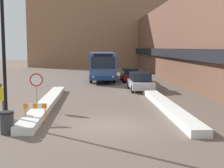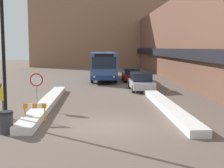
# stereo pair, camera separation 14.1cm
# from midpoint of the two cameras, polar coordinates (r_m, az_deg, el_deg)

# --- Properties ---
(ground_plane) EXTENTS (160.00, 160.00, 0.00)m
(ground_plane) POSITION_cam_midpoint_polar(r_m,az_deg,el_deg) (14.50, -0.46, -7.67)
(ground_plane) COLOR #66564C
(building_row_right) EXTENTS (5.50, 60.00, 8.76)m
(building_row_right) POSITION_cam_midpoint_polar(r_m,az_deg,el_deg) (39.48, 12.86, 7.61)
(building_row_right) COLOR brown
(building_row_right) RESTS_ON ground_plane
(building_backdrop_far) EXTENTS (26.00, 8.00, 17.38)m
(building_backdrop_far) POSITION_cam_midpoint_polar(r_m,az_deg,el_deg) (62.34, -2.25, 11.34)
(building_backdrop_far) COLOR #996B4C
(building_backdrop_far) RESTS_ON ground_plane
(snow_bank_left) EXTENTS (0.90, 13.36, 0.35)m
(snow_bank_left) POSITION_cam_midpoint_polar(r_m,az_deg,el_deg) (19.75, -11.58, -3.43)
(snow_bank_left) COLOR silver
(snow_bank_left) RESTS_ON ground_plane
(snow_bank_right) EXTENTS (0.90, 13.82, 0.36)m
(snow_bank_right) POSITION_cam_midpoint_polar(r_m,az_deg,el_deg) (19.45, 9.67, -3.54)
(snow_bank_right) COLOR silver
(snow_bank_right) RESTS_ON ground_plane
(city_bus) EXTENTS (2.66, 11.33, 3.06)m
(city_bus) POSITION_cam_midpoint_polar(r_m,az_deg,el_deg) (35.28, -1.54, 3.56)
(city_bus) COLOR #335193
(city_bus) RESTS_ON ground_plane
(parked_car_front) EXTENTS (1.82, 4.34, 1.50)m
(parked_car_front) POSITION_cam_midpoint_polar(r_m,az_deg,el_deg) (26.39, 5.47, 0.44)
(parked_car_front) COLOR #B7B7BC
(parked_car_front) RESTS_ON ground_plane
(parked_car_middle) EXTENTS (1.83, 4.31, 1.39)m
(parked_car_middle) POSITION_cam_midpoint_polar(r_m,az_deg,el_deg) (33.86, 3.65, 1.75)
(parked_car_middle) COLOR maroon
(parked_car_middle) RESTS_ON ground_plane
(stop_sign) EXTENTS (0.76, 0.08, 2.12)m
(stop_sign) POSITION_cam_midpoint_polar(r_m,az_deg,el_deg) (18.55, -13.42, 0.11)
(stop_sign) COLOR gray
(stop_sign) RESTS_ON ground_plane
(street_lamp) EXTENTS (1.46, 0.36, 6.43)m
(street_lamp) POSITION_cam_midpoint_polar(r_m,az_deg,el_deg) (15.29, -18.05, 7.79)
(street_lamp) COLOR black
(street_lamp) RESTS_ON ground_plane
(pedestrian) EXTENTS (0.59, 0.27, 1.81)m
(pedestrian) POSITION_cam_midpoint_polar(r_m,az_deg,el_deg) (16.97, -19.57, -2.22)
(pedestrian) COLOR brown
(pedestrian) RESTS_ON ground_plane
(trash_bin) EXTENTS (0.59, 0.59, 0.95)m
(trash_bin) POSITION_cam_midpoint_polar(r_m,az_deg,el_deg) (13.85, -18.49, -6.67)
(trash_bin) COLOR #38383D
(trash_bin) RESTS_ON ground_plane
(construction_barricade) EXTENTS (1.10, 0.06, 0.94)m
(construction_barricade) POSITION_cam_midpoint_polar(r_m,az_deg,el_deg) (15.40, -13.67, -4.47)
(construction_barricade) COLOR orange
(construction_barricade) RESTS_ON ground_plane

